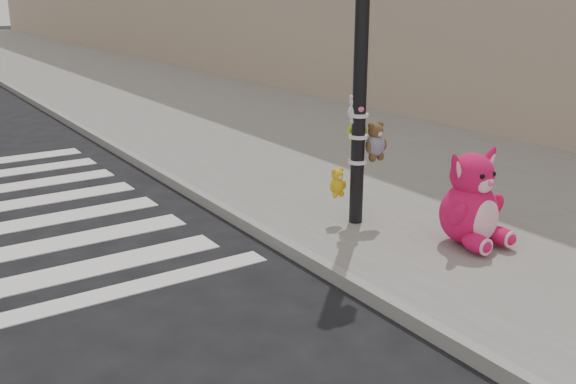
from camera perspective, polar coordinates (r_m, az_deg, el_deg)
ground at (r=5.18m, az=-4.17°, el=-15.21°), size 120.00×120.00×0.00m
sidewalk_near at (r=15.79m, az=-6.21°, el=7.26°), size 7.00×80.00×0.14m
curb_edge at (r=14.57m, az=-18.39°, el=5.64°), size 0.12×80.00×0.15m
signal_pole at (r=7.44m, az=6.52°, el=9.27°), size 0.70×0.50×4.00m
pink_bunny at (r=7.23m, az=16.02°, el=-1.14°), size 0.76×0.78×1.08m
red_teddy at (r=7.45m, az=17.21°, el=-3.43°), size 0.17×0.15×0.21m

